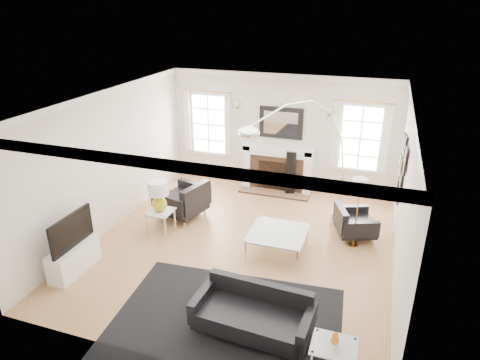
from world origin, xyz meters
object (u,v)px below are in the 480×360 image
(fireplace, at_px, (278,169))
(arc_floor_lamp, at_px, (299,161))
(coffee_table, at_px, (278,234))
(gourd_lamp, at_px, (159,194))
(armchair_left, at_px, (184,201))
(armchair_right, at_px, (353,223))
(sofa, at_px, (254,314))

(fireplace, distance_m, arc_floor_lamp, 2.20)
(coffee_table, bearing_deg, fireplace, 104.22)
(coffee_table, xyz_separation_m, gourd_lamp, (-2.35, -0.07, 0.48))
(armchair_left, distance_m, coffee_table, 2.39)
(armchair_left, xyz_separation_m, gourd_lamp, (-0.10, -0.86, 0.53))
(fireplace, relative_size, armchair_right, 1.72)
(armchair_left, relative_size, armchair_right, 1.18)
(fireplace, relative_size, coffee_table, 1.68)
(armchair_right, distance_m, arc_floor_lamp, 1.63)
(gourd_lamp, bearing_deg, armchair_left, 83.27)
(armchair_left, relative_size, coffee_table, 1.15)
(fireplace, bearing_deg, gourd_lamp, -119.32)
(coffee_table, distance_m, gourd_lamp, 2.40)
(armchair_right, bearing_deg, coffee_table, -139.42)
(arc_floor_lamp, bearing_deg, sofa, -89.13)
(armchair_right, relative_size, gourd_lamp, 1.57)
(coffee_table, height_order, arc_floor_lamp, arc_floor_lamp)
(gourd_lamp, bearing_deg, sofa, -38.12)
(gourd_lamp, distance_m, arc_floor_lamp, 2.78)
(armchair_right, relative_size, coffee_table, 0.98)
(armchair_left, height_order, armchair_right, armchair_left)
(coffee_table, bearing_deg, gourd_lamp, -178.28)
(coffee_table, height_order, gourd_lamp, gourd_lamp)
(sofa, height_order, gourd_lamp, gourd_lamp)
(armchair_left, xyz_separation_m, armchair_right, (3.50, 0.28, -0.07))
(armchair_right, bearing_deg, armchair_left, -175.47)
(sofa, xyz_separation_m, arc_floor_lamp, (-0.05, 3.09, 1.19))
(armchair_right, bearing_deg, fireplace, 138.06)
(arc_floor_lamp, bearing_deg, fireplace, 115.12)
(sofa, xyz_separation_m, armchair_left, (-2.42, 2.85, 0.08))
(armchair_left, bearing_deg, gourd_lamp, -96.73)
(fireplace, bearing_deg, coffee_table, -75.78)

